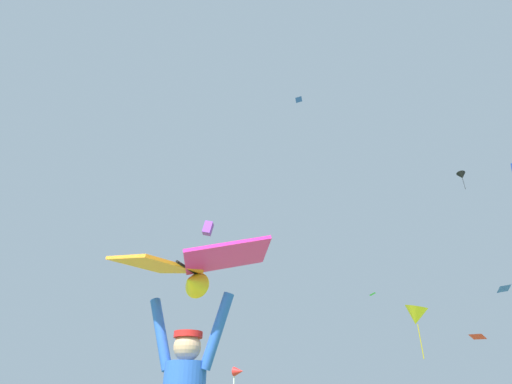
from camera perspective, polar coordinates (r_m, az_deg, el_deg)
name	(u,v)px	position (r m, az deg, el deg)	size (l,w,h in m)	color
held_stunt_kite	(190,267)	(3.72, -9.32, -10.47)	(1.60, 0.98, 0.39)	black
distant_kite_blue_high_left	(504,288)	(23.53, 31.65, -11.54)	(0.74, 0.72, 0.32)	blue
distant_kite_blue_low_right	(299,100)	(27.92, 6.06, 12.90)	(0.57, 0.57, 0.19)	blue
distant_kite_black_high_right	(462,176)	(35.18, 27.12, 2.07)	(0.79, 0.83, 1.53)	black
distant_kite_green_mid_left	(372,294)	(29.32, 16.16, -13.69)	(0.59, 0.61, 0.25)	green
distant_kite_purple_far_center	(208,228)	(22.15, -6.82, -5.13)	(0.68, 0.68, 0.80)	purple
distant_kite_red_mid_right	(478,336)	(27.90, 28.90, -17.44)	(1.01, 0.98, 0.38)	red
distant_kite_yellow_overhead_distant	(416,316)	(24.27, 21.72, -15.95)	(1.79, 1.70, 2.84)	yellow
marker_flag	(238,378)	(11.69, -2.61, -24.79)	(0.30, 0.24, 2.04)	silver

